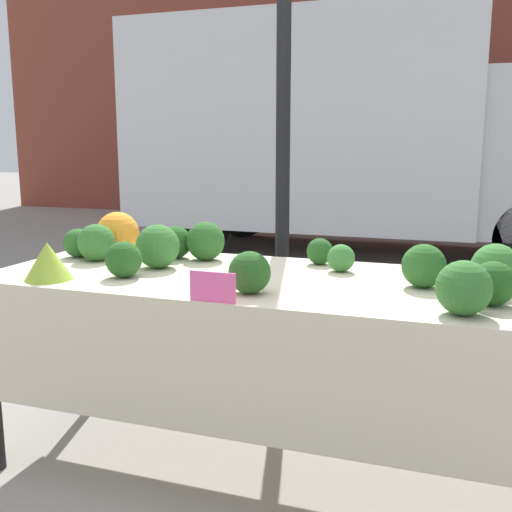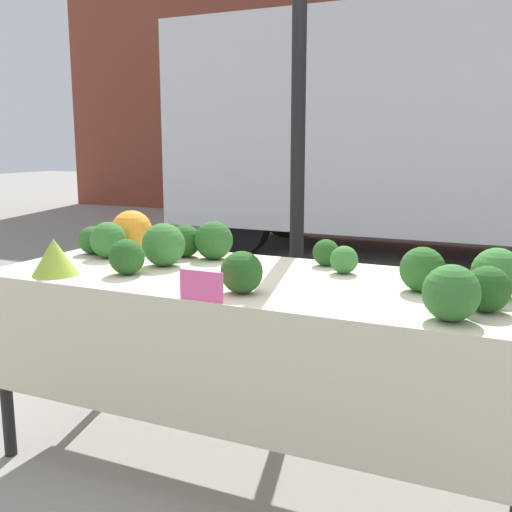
{
  "view_description": "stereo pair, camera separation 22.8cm",
  "coord_description": "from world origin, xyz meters",
  "views": [
    {
      "loc": [
        0.73,
        -2.12,
        1.29
      ],
      "look_at": [
        0.0,
        0.0,
        0.87
      ],
      "focal_mm": 42.0,
      "sensor_mm": 36.0,
      "label": 1
    },
    {
      "loc": [
        0.94,
        -2.04,
        1.29
      ],
      "look_at": [
        0.0,
        0.0,
        0.87
      ],
      "focal_mm": 42.0,
      "sensor_mm": 36.0,
      "label": 2
    }
  ],
  "objects": [
    {
      "name": "ground_plane",
      "position": [
        0.0,
        0.0,
        0.0
      ],
      "size": [
        40.0,
        40.0,
        0.0
      ],
      "primitive_type": "plane",
      "color": "gray"
    },
    {
      "name": "building_facade",
      "position": [
        0.0,
        8.45,
        3.18
      ],
      "size": [
        16.0,
        0.6,
        6.35
      ],
      "color": "brown",
      "rests_on": "ground_plane"
    },
    {
      "name": "tent_pole",
      "position": [
        -0.11,
        0.72,
        1.23
      ],
      "size": [
        0.07,
        0.07,
        2.47
      ],
      "color": "black",
      "rests_on": "ground_plane"
    },
    {
      "name": "parked_truck",
      "position": [
        -0.58,
        4.94,
        1.42
      ],
      "size": [
        5.24,
        1.98,
        2.67
      ],
      "color": "silver",
      "rests_on": "ground_plane"
    },
    {
      "name": "market_table",
      "position": [
        0.0,
        -0.06,
        0.7
      ],
      "size": [
        2.07,
        0.83,
        0.79
      ],
      "color": "beige",
      "rests_on": "ground_plane"
    },
    {
      "name": "orange_cauliflower",
      "position": [
        -0.76,
        0.25,
        0.89
      ],
      "size": [
        0.19,
        0.19,
        0.19
      ],
      "color": "orange",
      "rests_on": "market_table"
    },
    {
      "name": "romanesco_head",
      "position": [
        -0.72,
        -0.3,
        0.86
      ],
      "size": [
        0.18,
        0.18,
        0.14
      ],
      "color": "#93B238",
      "rests_on": "market_table"
    },
    {
      "name": "broccoli_head_0",
      "position": [
        0.85,
        0.05,
        0.87
      ],
      "size": [
        0.17,
        0.17,
        0.17
      ],
      "color": "#387533",
      "rests_on": "market_table"
    },
    {
      "name": "broccoli_head_1",
      "position": [
        -0.31,
        0.24,
        0.88
      ],
      "size": [
        0.17,
        0.17,
        0.17
      ],
      "color": "#285B23",
      "rests_on": "market_table"
    },
    {
      "name": "broccoli_head_2",
      "position": [
        -0.47,
        -0.18,
        0.86
      ],
      "size": [
        0.14,
        0.14,
        0.14
      ],
      "color": "#23511E",
      "rests_on": "market_table"
    },
    {
      "name": "broccoli_head_3",
      "position": [
        0.62,
        0.02,
        0.87
      ],
      "size": [
        0.16,
        0.16,
        0.16
      ],
      "color": "#285B23",
      "rests_on": "market_table"
    },
    {
      "name": "broccoli_head_4",
      "position": [
        0.75,
        -0.3,
        0.87
      ],
      "size": [
        0.17,
        0.17,
        0.17
      ],
      "color": "#336B2D",
      "rests_on": "market_table"
    },
    {
      "name": "broccoli_head_5",
      "position": [
        0.18,
        0.31,
        0.85
      ],
      "size": [
        0.11,
        0.11,
        0.11
      ],
      "color": "#23511E",
      "rests_on": "market_table"
    },
    {
      "name": "broccoli_head_6",
      "position": [
        0.29,
        0.19,
        0.85
      ],
      "size": [
        0.11,
        0.11,
        0.11
      ],
      "color": "#387533",
      "rests_on": "market_table"
    },
    {
      "name": "broccoli_head_7",
      "position": [
        -0.76,
        0.07,
        0.87
      ],
      "size": [
        0.16,
        0.16,
        0.16
      ],
      "color": "#336B2D",
      "rests_on": "market_table"
    },
    {
      "name": "broccoli_head_8",
      "position": [
        -0.88,
        0.12,
        0.86
      ],
      "size": [
        0.13,
        0.13,
        0.13
      ],
      "color": "#285B23",
      "rests_on": "market_table"
    },
    {
      "name": "broccoli_head_9",
      "position": [
        0.84,
        -0.15,
        0.86
      ],
      "size": [
        0.14,
        0.14,
        0.14
      ],
      "color": "#23511E",
      "rests_on": "market_table"
    },
    {
      "name": "broccoli_head_10",
      "position": [
        -0.43,
        0.02,
        0.88
      ],
      "size": [
        0.18,
        0.18,
        0.18
      ],
      "color": "#336B2D",
      "rests_on": "market_table"
    },
    {
      "name": "broccoli_head_11",
      "position": [
        -0.46,
        0.24,
        0.86
      ],
      "size": [
        0.14,
        0.14,
        0.14
      ],
      "color": "#23511E",
      "rests_on": "market_table"
    },
    {
      "name": "broccoli_head_12",
      "position": [
        0.06,
        -0.26,
        0.86
      ],
      "size": [
        0.15,
        0.15,
        0.15
      ],
      "color": "#23511E",
      "rests_on": "market_table"
    },
    {
      "name": "price_sign",
      "position": [
        -0.01,
        -0.4,
        0.84
      ],
      "size": [
        0.16,
        0.01,
        0.1
      ],
      "color": "#F45B9E",
      "rests_on": "market_table"
    }
  ]
}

